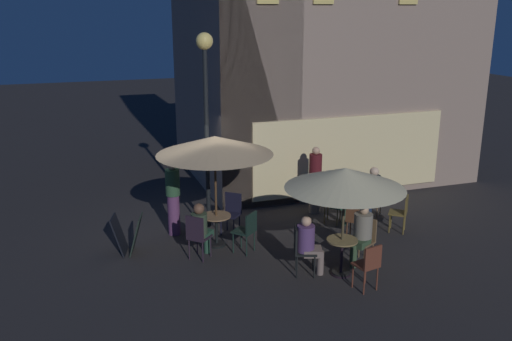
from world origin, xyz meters
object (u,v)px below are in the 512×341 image
Objects in this scene: cafe_table_1 at (216,225)px; cafe_chair_6 at (355,216)px; cafe_chair_1 at (365,236)px; patron_seated_1 at (308,242)px; patron_seated_4 at (335,195)px; patron_standing_5 at (315,180)px; cafe_chair_4 at (247,228)px; cafe_chair_5 at (232,210)px; patron_seated_3 at (373,190)px; cafe_chair_0 at (369,263)px; cafe_chair_7 at (402,210)px; patio_umbrella_0 at (345,179)px; patron_seated_2 at (201,226)px; cafe_table_0 at (342,251)px; cafe_chair_9 at (330,200)px; cafe_table_2 at (364,205)px; cafe_chair_2 at (300,246)px; patio_umbrella_1 at (215,146)px; cafe_chair_3 at (197,234)px; patron_seated_0 at (362,231)px; patron_standing_6 at (173,198)px; cafe_chair_8 at (374,195)px; menu_sandwich_board at (128,235)px; street_lamp_near_corner at (205,86)px.

cafe_chair_6 is at bearing -13.58° from cafe_table_1.
patron_seated_1 is at bearing -20.82° from cafe_chair_1.
patron_standing_5 is at bearing 140.44° from patron_seated_4.
cafe_chair_4 is 0.97× the size of cafe_chair_5.
patron_standing_5 is at bearing 22.50° from cafe_table_1.
cafe_table_1 is at bearing 10.71° from patron_standing_5.
patron_seated_3 is (1.11, 1.16, 0.15)m from cafe_chair_6.
patron_seated_3 reaches higher than cafe_chair_0.
cafe_chair_0 is 1.04× the size of cafe_chair_7.
cafe_chair_6 is at bearing -51.77° from patron_seated_4.
patio_umbrella_0 is 1.89× the size of patron_seated_2.
cafe_chair_5 is at bearing 126.75° from patron_seated_1.
patron_seated_2 is 3.64m from patron_seated_4.
cafe_table_0 is 0.43× the size of patron_standing_5.
cafe_chair_5 is at bearing -143.19° from cafe_chair_9.
cafe_chair_6 is at bearing 1.15° from patron_seated_3.
patron_standing_5 reaches higher than cafe_table_1.
cafe_table_1 is 3.22m from cafe_chair_1.
cafe_chair_7 is at bearing -38.63° from cafe_table_2.
cafe_chair_6 is at bearing -46.78° from cafe_chair_9.
cafe_chair_1 is at bearing 24.19° from cafe_chair_2.
cafe_chair_7 is at bearing -8.52° from patio_umbrella_1.
cafe_chair_2 is 1.01× the size of cafe_chair_3.
cafe_chair_4 is 0.74× the size of patron_seated_0.
patron_seated_0 is (-0.12, -0.07, 0.16)m from cafe_chair_1.
cafe_chair_2 reaches higher than cafe_chair_3.
patron_seated_4 is (3.07, 0.37, -1.55)m from patio_umbrella_1.
patio_umbrella_1 is (-1.97, 2.15, 1.79)m from cafe_table_0.
patron_standing_6 is at bearing 108.88° from cafe_chair_6.
cafe_table_2 is at bearing 106.20° from patron_standing_5.
cafe_chair_1 is at bearing -67.93° from patron_seated_2.
cafe_chair_0 is (-1.49, -2.81, 0.01)m from cafe_table_2.
patron_seated_4 reaches higher than cafe_chair_7.
patron_standing_5 is at bearing 79.94° from cafe_chair_2.
patron_seated_2 is (-2.43, 1.67, 0.20)m from cafe_table_0.
cafe_chair_0 is at bearing -53.77° from cafe_table_1.
cafe_chair_8 is 2.87m from patron_seated_0.
patio_umbrella_0 reaches higher than patron_seated_1.
cafe_chair_5 is at bearing 12.24° from cafe_chair_0.
cafe_table_0 is 1.78m from cafe_chair_6.
patron_standing_6 is (-3.84, 0.59, 0.16)m from patron_seated_4.
cafe_table_2 is 1.89m from cafe_chair_1.
cafe_chair_8 is (3.71, 1.11, -0.03)m from cafe_chair_4.
cafe_chair_5 is 2.83m from cafe_chair_6.
cafe_chair_5 is at bearing -46.32° from cafe_chair_8.
patio_umbrella_0 reaches higher than cafe_chair_4.
cafe_chair_0 reaches higher than cafe_table_0.
street_lamp_near_corner is at bearing 40.07° from menu_sandwich_board.
patio_umbrella_0 is 1.45m from patron_seated_0.
patron_seated_0 is at bearing 28.55° from patio_umbrella_0.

